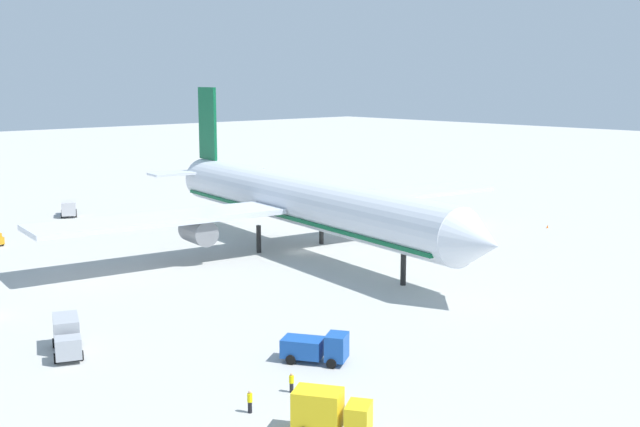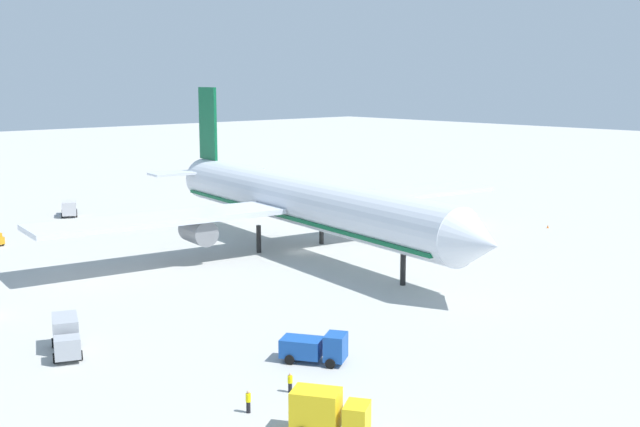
{
  "view_description": "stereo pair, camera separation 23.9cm",
  "coord_description": "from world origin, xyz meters",
  "px_view_note": "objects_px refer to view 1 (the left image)",
  "views": [
    {
      "loc": [
        85.5,
        -74.01,
        24.99
      ],
      "look_at": [
        1.71,
        1.87,
        5.71
      ],
      "focal_mm": 44.41,
      "sensor_mm": 36.0,
      "label": 1
    },
    {
      "loc": [
        85.66,
        -73.84,
        24.99
      ],
      "look_at": [
        1.71,
        1.87,
        5.71
      ],
      "focal_mm": 44.41,
      "sensor_mm": 36.0,
      "label": 2
    }
  ],
  "objects_px": {
    "airliner": "(298,201)",
    "ground_worker_3": "(291,383)",
    "service_truck_2": "(67,335)",
    "service_truck_4": "(329,412)",
    "service_truck_0": "(69,208)",
    "traffic_cone_1": "(547,226)",
    "service_truck_3": "(316,347)",
    "ground_worker_2": "(250,401)"
  },
  "relations": [
    {
      "from": "airliner",
      "to": "ground_worker_3",
      "type": "relative_size",
      "value": 48.0
    },
    {
      "from": "airliner",
      "to": "service_truck_2",
      "type": "xyz_separation_m",
      "value": [
        19.13,
        -44.56,
        -5.69
      ]
    },
    {
      "from": "service_truck_4",
      "to": "ground_worker_3",
      "type": "distance_m",
      "value": 8.23
    },
    {
      "from": "service_truck_0",
      "to": "service_truck_2",
      "type": "relative_size",
      "value": 0.95
    },
    {
      "from": "ground_worker_3",
      "to": "traffic_cone_1",
      "type": "bearing_deg",
      "value": 107.98
    },
    {
      "from": "airliner",
      "to": "traffic_cone_1",
      "type": "relative_size",
      "value": 141.36
    },
    {
      "from": "traffic_cone_1",
      "to": "airliner",
      "type": "bearing_deg",
      "value": -109.1
    },
    {
      "from": "service_truck_2",
      "to": "service_truck_3",
      "type": "height_order",
      "value": "service_truck_2"
    },
    {
      "from": "service_truck_4",
      "to": "ground_worker_2",
      "type": "xyz_separation_m",
      "value": [
        -6.7,
        -1.93,
        -0.8
      ]
    },
    {
      "from": "service_truck_4",
      "to": "service_truck_2",
      "type": "bearing_deg",
      "value": -167.61
    },
    {
      "from": "service_truck_2",
      "to": "ground_worker_3",
      "type": "bearing_deg",
      "value": 23.71
    },
    {
      "from": "service_truck_0",
      "to": "service_truck_4",
      "type": "relative_size",
      "value": 1.17
    },
    {
      "from": "airliner",
      "to": "traffic_cone_1",
      "type": "distance_m",
      "value": 46.02
    },
    {
      "from": "service_truck_0",
      "to": "ground_worker_3",
      "type": "xyz_separation_m",
      "value": [
        91.22,
        -23.17,
        -0.73
      ]
    },
    {
      "from": "ground_worker_3",
      "to": "service_truck_0",
      "type": "bearing_deg",
      "value": 165.75
    },
    {
      "from": "ground_worker_2",
      "to": "ground_worker_3",
      "type": "height_order",
      "value": "ground_worker_2"
    },
    {
      "from": "service_truck_4",
      "to": "ground_worker_2",
      "type": "relative_size",
      "value": 3.3
    },
    {
      "from": "ground_worker_3",
      "to": "traffic_cone_1",
      "type": "distance_m",
      "value": 82.27
    },
    {
      "from": "service_truck_3",
      "to": "service_truck_4",
      "type": "xyz_separation_m",
      "value": [
        11.4,
        -9.06,
        0.32
      ]
    },
    {
      "from": "service_truck_3",
      "to": "ground_worker_2",
      "type": "relative_size",
      "value": 3.48
    },
    {
      "from": "service_truck_2",
      "to": "service_truck_3",
      "type": "distance_m",
      "value": 23.21
    },
    {
      "from": "service_truck_3",
      "to": "traffic_cone_1",
      "type": "relative_size",
      "value": 11.24
    },
    {
      "from": "service_truck_0",
      "to": "ground_worker_3",
      "type": "relative_size",
      "value": 4.23
    },
    {
      "from": "service_truck_3",
      "to": "ground_worker_3",
      "type": "relative_size",
      "value": 3.82
    },
    {
      "from": "service_truck_0",
      "to": "service_truck_2",
      "type": "distance_m",
      "value": 77.22
    },
    {
      "from": "service_truck_3",
      "to": "service_truck_4",
      "type": "height_order",
      "value": "service_truck_4"
    },
    {
      "from": "service_truck_3",
      "to": "service_truck_4",
      "type": "relative_size",
      "value": 1.06
    },
    {
      "from": "service_truck_2",
      "to": "ground_worker_2",
      "type": "xyz_separation_m",
      "value": [
        22.07,
        4.39,
        -0.74
      ]
    },
    {
      "from": "traffic_cone_1",
      "to": "ground_worker_2",
      "type": "bearing_deg",
      "value": -72.43
    },
    {
      "from": "service_truck_0",
      "to": "traffic_cone_1",
      "type": "bearing_deg",
      "value": 39.92
    },
    {
      "from": "service_truck_2",
      "to": "ground_worker_3",
      "type": "relative_size",
      "value": 4.46
    },
    {
      "from": "airliner",
      "to": "service_truck_0",
      "type": "xyz_separation_m",
      "value": [
        -50.94,
        -12.11,
        -5.79
      ]
    },
    {
      "from": "service_truck_2",
      "to": "ground_worker_3",
      "type": "xyz_separation_m",
      "value": [
        21.15,
        9.29,
        -0.83
      ]
    },
    {
      "from": "airliner",
      "to": "service_truck_3",
      "type": "height_order",
      "value": "airliner"
    },
    {
      "from": "service_truck_4",
      "to": "ground_worker_3",
      "type": "height_order",
      "value": "service_truck_4"
    },
    {
      "from": "traffic_cone_1",
      "to": "service_truck_3",
      "type": "bearing_deg",
      "value": -73.32
    },
    {
      "from": "service_truck_2",
      "to": "airliner",
      "type": "bearing_deg",
      "value": 113.23
    },
    {
      "from": "service_truck_0",
      "to": "service_truck_3",
      "type": "xyz_separation_m",
      "value": [
        87.45,
        -17.07,
        -0.16
      ]
    },
    {
      "from": "ground_worker_2",
      "to": "traffic_cone_1",
      "type": "relative_size",
      "value": 3.23
    },
    {
      "from": "airliner",
      "to": "ground_worker_2",
      "type": "xyz_separation_m",
      "value": [
        41.2,
        -40.17,
        -6.43
      ]
    },
    {
      "from": "airliner",
      "to": "service_truck_2",
      "type": "height_order",
      "value": "airliner"
    },
    {
      "from": "ground_worker_2",
      "to": "service_truck_4",
      "type": "bearing_deg",
      "value": 16.08
    }
  ]
}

